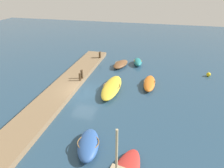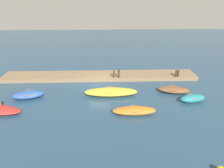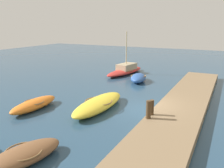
# 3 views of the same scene
# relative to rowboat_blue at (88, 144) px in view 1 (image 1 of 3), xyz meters

# --- Properties ---
(ground_plane) EXTENTS (84.00, 84.00, 0.00)m
(ground_plane) POSITION_rel_rowboat_blue_xyz_m (-7.41, -3.32, -0.40)
(ground_plane) COLOR navy
(dock_platform) EXTENTS (24.80, 3.03, 0.49)m
(dock_platform) POSITION_rel_rowboat_blue_xyz_m (-7.41, -5.58, -0.16)
(dock_platform) COLOR #846B4C
(dock_platform) RESTS_ON ground_plane
(rowboat_blue) EXTENTS (3.45, 2.20, 0.78)m
(rowboat_blue) POSITION_rel_rowboat_blue_xyz_m (0.00, 0.00, 0.00)
(rowboat_blue) COLOR #2D569E
(rowboat_blue) RESTS_ON ground_plane
(rowboat_orange) EXTENTS (3.98, 1.35, 0.68)m
(rowboat_orange) POSITION_rel_rowboat_blue_xyz_m (-10.69, 3.53, -0.06)
(rowboat_orange) COLOR orange
(rowboat_orange) RESTS_ON ground_plane
(dinghy_teal) EXTENTS (2.85, 1.58, 0.79)m
(dinghy_teal) POSITION_rel_rowboat_blue_xyz_m (-16.92, 1.43, 0.00)
(dinghy_teal) COLOR teal
(dinghy_teal) RESTS_ON ground_plane
(motorboat_yellow) EXTENTS (5.73, 1.88, 0.75)m
(motorboat_yellow) POSITION_rel_rowboat_blue_xyz_m (-8.69, -0.42, -0.02)
(motorboat_yellow) COLOR gold
(motorboat_yellow) RESTS_ON ground_plane
(rowboat_brown) EXTENTS (3.71, 2.27, 0.67)m
(rowboat_brown) POSITION_rel_rowboat_blue_xyz_m (-15.66, -0.83, -0.06)
(rowboat_brown) COLOR brown
(rowboat_brown) RESTS_ON ground_plane
(mooring_post_west) EXTENTS (0.23, 0.23, 0.90)m
(mooring_post_west) POSITION_rel_rowboat_blue_xyz_m (-17.28, -4.32, 0.54)
(mooring_post_west) COLOR #47331E
(mooring_post_west) RESTS_ON dock_platform
(mooring_post_mid_west) EXTENTS (0.27, 0.27, 0.89)m
(mooring_post_mid_west) POSITION_rel_rowboat_blue_xyz_m (-17.02, -4.32, 0.53)
(mooring_post_mid_west) COLOR #47331E
(mooring_post_mid_west) RESTS_ON dock_platform
(mooring_post_mid_east) EXTENTS (0.28, 0.28, 1.05)m
(mooring_post_mid_east) POSITION_rel_rowboat_blue_xyz_m (-9.82, -4.32, 0.61)
(mooring_post_mid_east) COLOR #47331E
(mooring_post_mid_east) RESTS_ON dock_platform
(mooring_post_east) EXTENTS (0.25, 0.25, 0.90)m
(mooring_post_east) POSITION_rel_rowboat_blue_xyz_m (-9.19, -4.32, 0.54)
(mooring_post_east) COLOR #47331E
(mooring_post_east) RESTS_ON dock_platform
(marker_buoy) EXTENTS (0.52, 0.52, 0.52)m
(marker_buoy) POSITION_rel_rowboat_blue_xyz_m (-15.06, 10.63, -0.14)
(marker_buoy) COLOR yellow
(marker_buoy) RESTS_ON ground_plane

